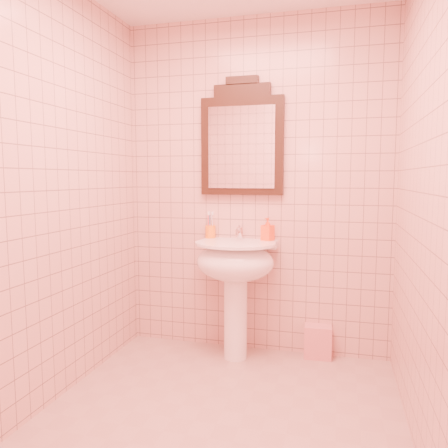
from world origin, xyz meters
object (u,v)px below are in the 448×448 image
(pedestal_sink, at_px, (235,270))
(soap_dispenser, at_px, (268,229))
(mirror, at_px, (242,141))
(towel, at_px, (318,342))
(toothbrush_cup, at_px, (210,231))

(pedestal_sink, height_order, soap_dispenser, soap_dispenser)
(mirror, bearing_deg, pedestal_sink, -90.00)
(pedestal_sink, bearing_deg, towel, 16.02)
(pedestal_sink, relative_size, toothbrush_cup, 4.82)
(soap_dispenser, relative_size, towel, 0.70)
(pedestal_sink, distance_m, mirror, 0.96)
(pedestal_sink, relative_size, towel, 3.59)
(toothbrush_cup, relative_size, towel, 0.75)
(mirror, relative_size, towel, 3.60)
(toothbrush_cup, bearing_deg, towel, -0.70)
(pedestal_sink, bearing_deg, soap_dispenser, 35.60)
(pedestal_sink, relative_size, mirror, 1.00)
(pedestal_sink, xyz_separation_m, mirror, (-0.00, 0.20, 0.94))
(soap_dispenser, bearing_deg, toothbrush_cup, -159.06)
(pedestal_sink, height_order, toothbrush_cup, toothbrush_cup)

